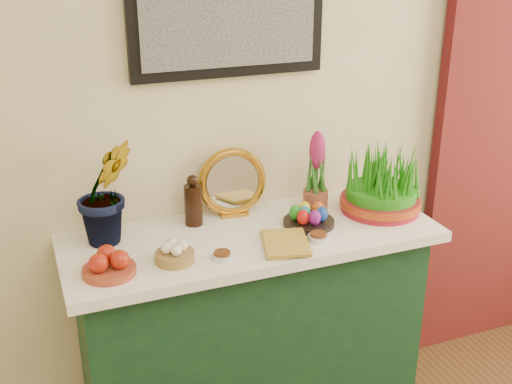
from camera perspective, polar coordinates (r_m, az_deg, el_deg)
sideboard at (r=2.64m, az=-0.40°, el=-12.68°), size 1.30×0.45×0.85m
tablecloth at (r=2.41m, az=-0.43°, el=-3.98°), size 1.40×0.55×0.04m
hyacinth_green at (r=2.29m, az=-13.31°, el=1.46°), size 0.29×0.26×0.51m
apple_bowl at (r=2.16m, az=-12.96°, el=-6.25°), size 0.23×0.23×0.09m
garlic_basket at (r=2.20m, az=-7.24°, el=-5.44°), size 0.16×0.16×0.07m
vinegar_cruet at (r=2.44m, az=-5.60°, el=-0.96°), size 0.07×0.07×0.20m
mirror at (r=2.50m, az=-2.12°, el=0.81°), size 0.28×0.09×0.28m
book at (r=2.28m, az=0.66°, el=-4.61°), size 0.19×0.24×0.03m
spice_dish_left at (r=2.21m, az=-3.02°, el=-5.66°), size 0.07×0.07×0.03m
spice_dish_right at (r=2.34m, az=5.56°, el=-4.00°), size 0.08×0.08×0.03m
egg_plate at (r=2.45m, az=4.72°, el=-2.26°), size 0.25×0.25×0.08m
hyacinth_pink at (r=2.55m, az=5.38°, el=1.52°), size 0.10×0.10×0.33m
wheatgrass_sabzeh at (r=2.58m, az=11.10°, el=0.73°), size 0.32×0.32×0.26m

